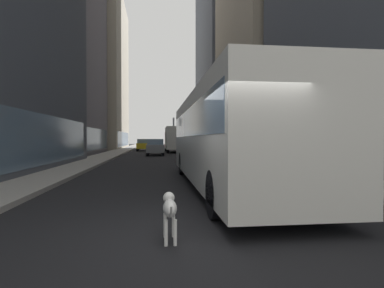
{
  "coord_description": "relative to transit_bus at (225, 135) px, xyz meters",
  "views": [
    {
      "loc": [
        -1.15,
        -5.39,
        1.63
      ],
      "look_at": [
        0.48,
        8.24,
        1.4
      ],
      "focal_mm": 28.42,
      "sensor_mm": 36.0,
      "label": 1
    }
  ],
  "objects": [
    {
      "name": "dalmatian_dog",
      "position": [
        -2.13,
        -5.33,
        -1.26
      ],
      "size": [
        0.22,
        0.96,
        0.72
      ],
      "color": "white",
      "rests_on": "ground"
    },
    {
      "name": "car_grey_wagon",
      "position": [
        -2.4,
        20.47,
        -0.96
      ],
      "size": [
        1.71,
        4.2,
        1.62
      ],
      "color": "slate",
      "rests_on": "ground"
    },
    {
      "name": "ground_plane",
      "position": [
        -1.2,
        30.18,
        -1.78
      ],
      "size": [
        120.0,
        120.0,
        0.0
      ],
      "primitive_type": "plane",
      "color": "black"
    },
    {
      "name": "transit_bus",
      "position": [
        0.0,
        0.0,
        0.0
      ],
      "size": [
        2.78,
        11.53,
        3.05
      ],
      "color": "silver",
      "rests_on": "ground"
    },
    {
      "name": "building_right_far",
      "position": [
        10.7,
        42.98,
        18.81
      ],
      "size": [
        9.69,
        18.66,
        41.19
      ],
      "color": "#4C515B",
      "rests_on": "ground"
    },
    {
      "name": "sidewalk_left",
      "position": [
        -6.9,
        30.18,
        -1.7
      ],
      "size": [
        2.4,
        110.0,
        0.15
      ],
      "primitive_type": "cube",
      "color": "#9E9991",
      "rests_on": "ground"
    },
    {
      "name": "car_yellow_taxi",
      "position": [
        -4.0,
        31.87,
        -0.96
      ],
      "size": [
        1.75,
        4.3,
        1.62
      ],
      "color": "yellow",
      "rests_on": "ground"
    },
    {
      "name": "box_truck",
      "position": [
        0.0,
        26.75,
        -0.11
      ],
      "size": [
        2.3,
        7.5,
        3.05
      ],
      "color": "#A51919",
      "rests_on": "ground"
    },
    {
      "name": "car_black_suv",
      "position": [
        1.6,
        36.43,
        -0.96
      ],
      "size": [
        1.78,
        4.02,
        1.62
      ],
      "color": "black",
      "rests_on": "ground"
    },
    {
      "name": "building_left_far",
      "position": [
        -13.1,
        43.45,
        11.11
      ],
      "size": [
        10.54,
        19.47,
        25.78
      ],
      "color": "#B2A893",
      "rests_on": "ground"
    },
    {
      "name": "sidewalk_right",
      "position": [
        4.5,
        30.18,
        -1.7
      ],
      "size": [
        2.4,
        110.0,
        0.15
      ],
      "primitive_type": "cube",
      "color": "#ADA89E",
      "rests_on": "ground"
    },
    {
      "name": "pedestrian_with_handbag",
      "position": [
        4.74,
        -1.04,
        -0.76
      ],
      "size": [
        0.45,
        0.34,
        1.69
      ],
      "color": "#1E1E2D",
      "rests_on": "sidewalk_right"
    }
  ]
}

